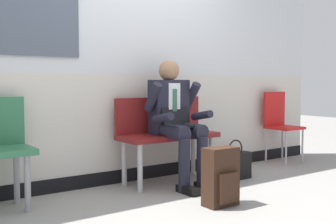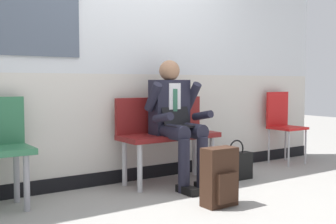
% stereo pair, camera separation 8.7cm
% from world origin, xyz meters
% --- Properties ---
extents(ground_plane, '(18.00, 18.00, 0.00)m').
position_xyz_m(ground_plane, '(0.00, 0.00, 0.00)').
color(ground_plane, gray).
extents(station_wall, '(5.65, 0.16, 3.04)m').
position_xyz_m(station_wall, '(-0.01, 0.62, 1.52)').
color(station_wall, silver).
rests_on(station_wall, ground).
extents(bench_with_person, '(1.04, 0.42, 0.88)m').
position_xyz_m(bench_with_person, '(0.31, 0.34, 0.53)').
color(bench_with_person, maroon).
rests_on(bench_with_person, ground).
extents(person_seated, '(0.57, 0.70, 1.26)m').
position_xyz_m(person_seated, '(0.31, 0.15, 0.68)').
color(person_seated, '#1E1E2D').
rests_on(person_seated, ground).
extents(backpack, '(0.29, 0.20, 0.49)m').
position_xyz_m(backpack, '(0.19, -0.65, 0.24)').
color(backpack, '#331E14').
rests_on(backpack, ground).
extents(handbag, '(0.38, 0.12, 0.43)m').
position_xyz_m(handbag, '(0.97, -0.02, 0.15)').
color(handbag, black).
rests_on(handbag, ground).
extents(folding_chair, '(0.38, 0.38, 0.91)m').
position_xyz_m(folding_chair, '(2.15, 0.37, 0.55)').
color(folding_chair, red).
rests_on(folding_chair, ground).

